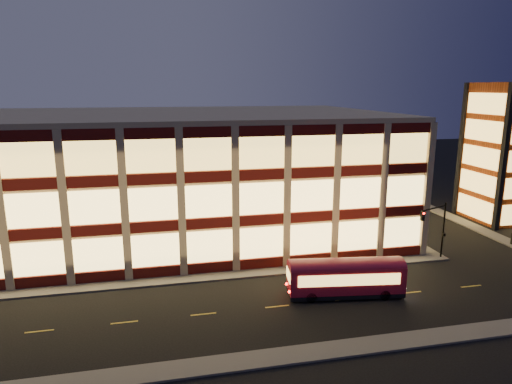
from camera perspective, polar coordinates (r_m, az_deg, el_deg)
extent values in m
plane|color=black|center=(42.88, -4.73, -11.03)|extent=(200.00, 200.00, 0.00)
cube|color=#514F4C|center=(43.52, -8.90, -10.67)|extent=(54.00, 2.00, 0.15)
cube|color=#514F4C|center=(64.85, 13.70, -2.91)|extent=(2.00, 30.00, 0.15)
cube|color=#514F4C|center=(70.30, 21.79, -2.25)|extent=(2.00, 30.00, 0.15)
cube|color=#514F4C|center=(31.54, -1.32, -20.39)|extent=(100.00, 2.00, 0.15)
cube|color=tan|center=(56.86, -10.20, 2.22)|extent=(50.00, 30.00, 14.00)
cube|color=tan|center=(55.99, -10.50, 9.53)|extent=(50.40, 30.40, 0.50)
cube|color=#470C0A|center=(44.11, -9.00, -9.53)|extent=(50.10, 0.25, 1.00)
cube|color=#EFC464|center=(43.37, -9.10, -6.96)|extent=(49.00, 0.20, 3.00)
cube|color=#470C0A|center=(64.32, 13.02, -2.47)|extent=(0.25, 30.10, 1.00)
cube|color=#EFC464|center=(63.80, 13.10, -0.65)|extent=(0.20, 29.00, 3.00)
cube|color=#470C0A|center=(42.63, -9.21, -4.06)|extent=(50.10, 0.25, 1.00)
cube|color=#EFC464|center=(42.09, -9.32, -1.32)|extent=(49.00, 0.20, 3.00)
cube|color=#470C0A|center=(63.32, 13.22, 1.37)|extent=(0.25, 30.10, 1.00)
cube|color=#EFC464|center=(62.93, 13.30, 3.25)|extent=(0.20, 29.00, 3.00)
cube|color=#470C0A|center=(41.56, -9.43, 1.75)|extent=(50.10, 0.25, 1.00)
cube|color=#EFC464|center=(41.23, -9.54, 4.62)|extent=(49.00, 0.20, 3.00)
cube|color=#470C0A|center=(62.61, 13.43, 5.32)|extent=(0.25, 30.10, 1.00)
cube|color=#EFC464|center=(62.36, 13.51, 7.23)|extent=(0.20, 29.00, 3.00)
cube|color=#8C3814|center=(68.43, 28.93, 4.30)|extent=(8.00, 8.00, 18.00)
cube|color=black|center=(62.83, 28.55, 3.71)|extent=(0.60, 0.60, 18.00)
cube|color=black|center=(69.00, 24.25, 4.84)|extent=(0.60, 0.60, 18.00)
cube|color=black|center=(74.04, 29.26, 4.81)|extent=(0.60, 0.60, 18.00)
cube|color=#FFC859|center=(67.12, 25.64, -1.78)|extent=(0.16, 6.60, 2.60)
cube|color=#FFC859|center=(66.41, 25.92, 1.06)|extent=(0.16, 6.60, 2.60)
cube|color=#FFC859|center=(65.87, 26.21, 3.96)|extent=(0.16, 6.60, 2.60)
cube|color=#FFC859|center=(65.50, 26.51, 6.89)|extent=(0.16, 6.60, 2.60)
cube|color=#FFC859|center=(65.31, 26.81, 9.85)|extent=(0.16, 6.60, 2.60)
cylinder|color=black|center=(50.92, 22.35, -4.47)|extent=(0.18, 0.18, 6.00)
cylinder|color=black|center=(48.65, 21.42, -1.87)|extent=(3.56, 1.63, 0.14)
cube|color=black|center=(47.23, 20.10, -2.82)|extent=(0.32, 0.32, 0.95)
sphere|color=#FF0C05|center=(47.01, 20.24, -2.53)|extent=(0.20, 0.20, 0.20)
cube|color=black|center=(50.88, 22.44, -4.97)|extent=(0.25, 0.18, 0.28)
cube|color=maroon|center=(40.09, 11.12, -10.43)|extent=(9.99, 3.77, 2.24)
cube|color=black|center=(40.63, 11.04, -12.13)|extent=(9.99, 3.77, 0.34)
cylinder|color=black|center=(38.96, 6.93, -12.96)|extent=(0.91, 0.41, 0.88)
cylinder|color=black|center=(40.86, 6.33, -11.66)|extent=(0.91, 0.41, 0.88)
cylinder|color=black|center=(40.58, 15.80, -12.28)|extent=(0.91, 0.41, 0.88)
cylinder|color=black|center=(42.41, 14.80, -11.08)|extent=(0.91, 0.41, 0.88)
cube|color=#FFC859|center=(38.88, 11.63, -10.75)|extent=(8.50, 1.25, 0.97)
cube|color=#FFC859|center=(41.08, 10.67, -9.38)|extent=(8.50, 1.25, 0.97)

